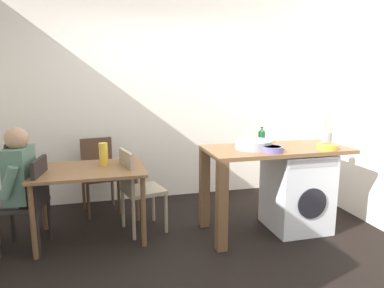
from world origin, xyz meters
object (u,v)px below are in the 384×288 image
at_px(chair_person_seat, 30,199).
at_px(colander, 327,146).
at_px(utensil_crock, 327,137).
at_px(chair_opposite, 137,186).
at_px(washing_machine, 296,190).
at_px(mixing_bowl, 272,149).
at_px(dining_table, 89,178).
at_px(bottle_tall_green, 262,136).
at_px(seated_person, 11,183).
at_px(chair_spare_by_wall, 99,171).
at_px(vase, 103,154).

xyz_separation_m(chair_person_seat, colander, (2.91, -0.41, 0.44)).
height_order(utensil_crock, colander, utensil_crock).
distance_m(chair_opposite, colander, 2.01).
bearing_deg(chair_person_seat, washing_machine, -85.01).
bearing_deg(chair_person_seat, colander, -88.99).
xyz_separation_m(mixing_bowl, utensil_crock, (0.78, 0.25, 0.04)).
distance_m(chair_opposite, mixing_bowl, 1.46).
height_order(dining_table, chair_person_seat, chair_person_seat).
distance_m(bottle_tall_green, utensil_crock, 0.71).
bearing_deg(chair_opposite, dining_table, -99.88).
height_order(seated_person, colander, seated_person).
bearing_deg(dining_table, washing_machine, -8.03).
bearing_deg(dining_table, colander, -12.52).
xyz_separation_m(dining_table, bottle_tall_green, (1.86, -0.04, 0.36)).
relative_size(dining_table, bottle_tall_green, 6.05).
relative_size(chair_opposite, mixing_bowl, 4.29).
bearing_deg(dining_table, chair_opposite, 3.87).
bearing_deg(chair_opposite, chair_person_seat, -95.74).
height_order(dining_table, seated_person, seated_person).
distance_m(bottle_tall_green, colander, 0.70).
height_order(chair_spare_by_wall, seated_person, seated_person).
bearing_deg(chair_spare_by_wall, chair_opposite, 107.53).
bearing_deg(chair_opposite, chair_spare_by_wall, -165.93).
xyz_separation_m(mixing_bowl, vase, (-1.61, 0.60, -0.09)).
bearing_deg(bottle_tall_green, seated_person, -178.98).
relative_size(chair_opposite, chair_spare_by_wall, 1.00).
xyz_separation_m(seated_person, mixing_bowl, (2.46, -0.42, 0.28)).
relative_size(washing_machine, bottle_tall_green, 4.73).
height_order(dining_table, bottle_tall_green, bottle_tall_green).
distance_m(chair_opposite, utensil_crock, 2.14).
distance_m(bottle_tall_green, vase, 1.72).
relative_size(dining_table, chair_person_seat, 1.22).
bearing_deg(vase, mixing_bowl, -20.60).
height_order(chair_spare_by_wall, vase, vase).
bearing_deg(bottle_tall_green, colander, -44.12).
relative_size(chair_opposite, vase, 3.80).
xyz_separation_m(colander, vase, (-2.21, 0.62, -0.09)).
bearing_deg(vase, dining_table, -146.31).
xyz_separation_m(chair_person_seat, vase, (0.70, 0.21, 0.35)).
relative_size(mixing_bowl, utensil_crock, 0.70).
bearing_deg(chair_person_seat, bottle_tall_green, -79.22).
distance_m(chair_spare_by_wall, seated_person, 1.18).
distance_m(dining_table, washing_machine, 2.21).
bearing_deg(bottle_tall_green, washing_machine, -40.53).
relative_size(seated_person, mixing_bowl, 5.72).
distance_m(seated_person, washing_machine, 2.90).
height_order(dining_table, utensil_crock, utensil_crock).
height_order(chair_person_seat, vase, vase).
bearing_deg(utensil_crock, seated_person, 177.03).
relative_size(dining_table, washing_machine, 1.28).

